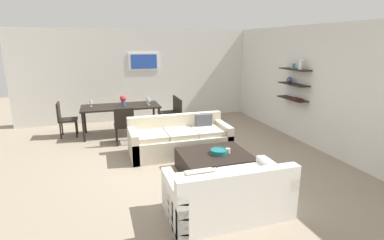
% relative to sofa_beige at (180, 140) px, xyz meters
% --- Properties ---
extents(ground_plane, '(18.00, 18.00, 0.00)m').
position_rel_sofa_beige_xyz_m(ground_plane, '(-0.01, -0.34, -0.29)').
color(ground_plane, gray).
extents(back_wall_unit, '(8.40, 0.09, 2.70)m').
position_rel_sofa_beige_xyz_m(back_wall_unit, '(0.29, 3.19, 1.06)').
color(back_wall_unit, silver).
rests_on(back_wall_unit, ground).
extents(right_wall_shelf_unit, '(0.34, 8.20, 2.70)m').
position_rel_sofa_beige_xyz_m(right_wall_shelf_unit, '(3.02, 0.26, 1.06)').
color(right_wall_shelf_unit, silver).
rests_on(right_wall_shelf_unit, ground).
extents(sofa_beige, '(2.11, 0.90, 0.78)m').
position_rel_sofa_beige_xyz_m(sofa_beige, '(0.00, 0.00, 0.00)').
color(sofa_beige, beige).
rests_on(sofa_beige, ground).
extents(loveseat_white, '(1.65, 0.90, 0.78)m').
position_rel_sofa_beige_xyz_m(loveseat_white, '(0.01, -2.48, 0.00)').
color(loveseat_white, white).
rests_on(loveseat_white, ground).
extents(coffee_table, '(1.23, 1.06, 0.38)m').
position_rel_sofa_beige_xyz_m(coffee_table, '(0.33, -1.18, -0.10)').
color(coffee_table, black).
rests_on(coffee_table, ground).
extents(decorative_bowl, '(0.30, 0.30, 0.08)m').
position_rel_sofa_beige_xyz_m(decorative_bowl, '(0.40, -1.21, 0.13)').
color(decorative_bowl, '#19666B').
rests_on(decorative_bowl, coffee_table).
extents(candle_jar, '(0.09, 0.09, 0.09)m').
position_rel_sofa_beige_xyz_m(candle_jar, '(0.57, -1.22, 0.13)').
color(candle_jar, silver).
rests_on(candle_jar, coffee_table).
extents(dining_table, '(1.94, 0.88, 0.75)m').
position_rel_sofa_beige_xyz_m(dining_table, '(-1.08, 1.77, 0.39)').
color(dining_table, black).
rests_on(dining_table, ground).
extents(dining_chair_right_far, '(0.44, 0.44, 0.88)m').
position_rel_sofa_beige_xyz_m(dining_chair_right_far, '(0.30, 1.97, 0.21)').
color(dining_chair_right_far, black).
rests_on(dining_chair_right_far, ground).
extents(dining_chair_foot, '(0.44, 0.44, 0.88)m').
position_rel_sofa_beige_xyz_m(dining_chair_foot, '(-1.08, 0.93, 0.21)').
color(dining_chair_foot, black).
rests_on(dining_chair_foot, ground).
extents(dining_chair_left_far, '(0.44, 0.44, 0.88)m').
position_rel_sofa_beige_xyz_m(dining_chair_left_far, '(-2.46, 1.97, 0.21)').
color(dining_chair_left_far, black).
rests_on(dining_chair_left_far, ground).
extents(dining_chair_right_near, '(0.44, 0.44, 0.88)m').
position_rel_sofa_beige_xyz_m(dining_chair_right_near, '(0.30, 1.58, 0.21)').
color(dining_chair_right_near, black).
rests_on(dining_chair_right_near, ground).
extents(wine_glass_left_far, '(0.07, 0.07, 0.17)m').
position_rel_sofa_beige_xyz_m(wine_glass_left_far, '(-1.79, 1.88, 0.58)').
color(wine_glass_left_far, silver).
rests_on(wine_glass_left_far, dining_table).
extents(wine_glass_right_far, '(0.06, 0.06, 0.17)m').
position_rel_sofa_beige_xyz_m(wine_glass_right_far, '(-0.37, 1.88, 0.58)').
color(wine_glass_right_far, silver).
rests_on(wine_glass_right_far, dining_table).
extents(wine_glass_right_near, '(0.08, 0.08, 0.16)m').
position_rel_sofa_beige_xyz_m(wine_glass_right_near, '(-0.37, 1.66, 0.57)').
color(wine_glass_right_near, silver).
rests_on(wine_glass_right_near, dining_table).
extents(centerpiece_vase, '(0.16, 0.16, 0.26)m').
position_rel_sofa_beige_xyz_m(centerpiece_vase, '(-1.00, 1.80, 0.61)').
color(centerpiece_vase, '#4C518C').
rests_on(centerpiece_vase, dining_table).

